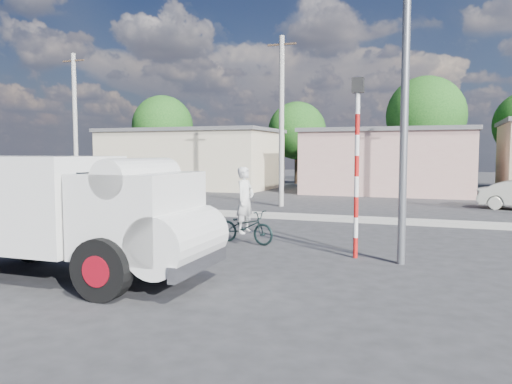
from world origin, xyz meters
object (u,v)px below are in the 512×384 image
(truck, at_px, (69,212))
(streetlight, at_px, (399,47))
(traffic_pole, at_px, (357,152))
(cyclist, at_px, (245,211))
(bicycle, at_px, (245,227))

(truck, relative_size, streetlight, 0.68)
(traffic_pole, bearing_deg, cyclist, 165.06)
(truck, distance_m, cyclist, 5.31)
(bicycle, relative_size, traffic_pole, 0.42)
(truck, bearing_deg, traffic_pole, 37.45)
(cyclist, xyz_separation_m, traffic_pole, (3.25, -0.87, 1.66))
(traffic_pole, height_order, streetlight, streetlight)
(truck, height_order, streetlight, streetlight)
(truck, relative_size, traffic_pole, 1.40)
(bicycle, distance_m, streetlight, 6.24)
(bicycle, xyz_separation_m, streetlight, (4.18, -1.17, 4.49))
(cyclist, bearing_deg, bicycle, 0.00)
(traffic_pole, relative_size, streetlight, 0.48)
(truck, bearing_deg, bicycle, 68.06)
(bicycle, bearing_deg, streetlight, -94.56)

